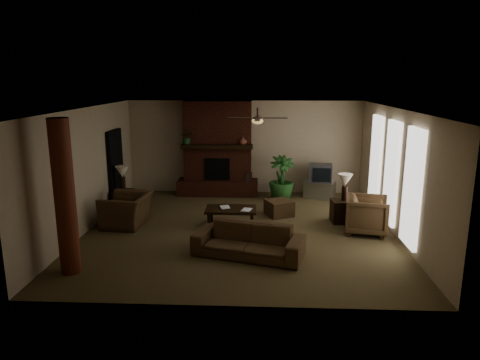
{
  "coord_description": "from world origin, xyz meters",
  "views": [
    {
      "loc": [
        0.47,
        -9.65,
        3.45
      ],
      "look_at": [
        0.0,
        0.4,
        1.1
      ],
      "focal_mm": 32.78,
      "sensor_mm": 36.0,
      "label": 1
    }
  ],
  "objects_px": {
    "armchair_right": "(367,213)",
    "floor_vase": "(247,181)",
    "sofa": "(248,236)",
    "lamp_right": "(345,182)",
    "lamp_left": "(122,173)",
    "ottoman": "(279,208)",
    "log_column": "(65,198)",
    "tv_stand": "(320,190)",
    "armchair_left": "(127,205)",
    "side_table_right": "(342,211)",
    "coffee_table": "(231,211)",
    "side_table_left": "(124,200)",
    "floor_plant": "(281,188)"
  },
  "relations": [
    {
      "from": "side_table_left",
      "to": "lamp_right",
      "type": "bearing_deg",
      "value": -6.86
    },
    {
      "from": "floor_vase",
      "to": "side_table_right",
      "type": "height_order",
      "value": "floor_vase"
    },
    {
      "from": "sofa",
      "to": "coffee_table",
      "type": "xyz_separation_m",
      "value": [
        -0.47,
        1.81,
        -0.05
      ]
    },
    {
      "from": "armchair_right",
      "to": "floor_vase",
      "type": "height_order",
      "value": "armchair_right"
    },
    {
      "from": "armchair_left",
      "to": "lamp_right",
      "type": "relative_size",
      "value": 1.77
    },
    {
      "from": "lamp_left",
      "to": "ottoman",
      "type": "bearing_deg",
      "value": -3.97
    },
    {
      "from": "side_table_right",
      "to": "tv_stand",
      "type": "bearing_deg",
      "value": 96.59
    },
    {
      "from": "coffee_table",
      "to": "lamp_left",
      "type": "xyz_separation_m",
      "value": [
        -2.94,
        1.12,
        0.63
      ]
    },
    {
      "from": "log_column",
      "to": "lamp_left",
      "type": "distance_m",
      "value": 3.86
    },
    {
      "from": "floor_vase",
      "to": "lamp_right",
      "type": "bearing_deg",
      "value": -44.64
    },
    {
      "from": "armchair_right",
      "to": "side_table_right",
      "type": "relative_size",
      "value": 1.69
    },
    {
      "from": "armchair_left",
      "to": "side_table_right",
      "type": "height_order",
      "value": "armchair_left"
    },
    {
      "from": "armchair_right",
      "to": "armchair_left",
      "type": "bearing_deg",
      "value": 99.28
    },
    {
      "from": "armchair_right",
      "to": "log_column",
      "type": "bearing_deg",
      "value": 123.98
    },
    {
      "from": "sofa",
      "to": "lamp_left",
      "type": "height_order",
      "value": "lamp_left"
    },
    {
      "from": "tv_stand",
      "to": "lamp_right",
      "type": "xyz_separation_m",
      "value": [
        0.3,
        -2.17,
        0.75
      ]
    },
    {
      "from": "armchair_right",
      "to": "lamp_right",
      "type": "distance_m",
      "value": 1.02
    },
    {
      "from": "coffee_table",
      "to": "lamp_left",
      "type": "distance_m",
      "value": 3.21
    },
    {
      "from": "sofa",
      "to": "floor_vase",
      "type": "bearing_deg",
      "value": 108.26
    },
    {
      "from": "armchair_left",
      "to": "armchair_right",
      "type": "height_order",
      "value": "armchair_left"
    },
    {
      "from": "floor_vase",
      "to": "side_table_left",
      "type": "distance_m",
      "value": 3.66
    },
    {
      "from": "lamp_left",
      "to": "side_table_right",
      "type": "bearing_deg",
      "value": -7.44
    },
    {
      "from": "lamp_left",
      "to": "lamp_right",
      "type": "bearing_deg",
      "value": -7.1
    },
    {
      "from": "log_column",
      "to": "sofa",
      "type": "distance_m",
      "value": 3.47
    },
    {
      "from": "floor_vase",
      "to": "floor_plant",
      "type": "distance_m",
      "value": 1.16
    },
    {
      "from": "log_column",
      "to": "armchair_right",
      "type": "bearing_deg",
      "value": 21.87
    },
    {
      "from": "log_column",
      "to": "tv_stand",
      "type": "xyz_separation_m",
      "value": [
        5.18,
        5.3,
        -1.15
      ]
    },
    {
      "from": "log_column",
      "to": "side_table_right",
      "type": "relative_size",
      "value": 5.09
    },
    {
      "from": "sofa",
      "to": "lamp_right",
      "type": "bearing_deg",
      "value": 60.47
    },
    {
      "from": "floor_vase",
      "to": "side_table_left",
      "type": "xyz_separation_m",
      "value": [
        -3.22,
        -1.74,
        -0.16
      ]
    },
    {
      "from": "log_column",
      "to": "side_table_right",
      "type": "distance_m",
      "value": 6.35
    },
    {
      "from": "ottoman",
      "to": "floor_vase",
      "type": "relative_size",
      "value": 0.78
    },
    {
      "from": "armchair_right",
      "to": "lamp_left",
      "type": "height_order",
      "value": "lamp_left"
    },
    {
      "from": "log_column",
      "to": "floor_plant",
      "type": "xyz_separation_m",
      "value": [
        4.04,
        5.01,
        -1.04
      ]
    },
    {
      "from": "lamp_left",
      "to": "coffee_table",
      "type": "bearing_deg",
      "value": -20.95
    },
    {
      "from": "sofa",
      "to": "lamp_right",
      "type": "height_order",
      "value": "lamp_right"
    },
    {
      "from": "armchair_left",
      "to": "lamp_left",
      "type": "bearing_deg",
      "value": -154.77
    },
    {
      "from": "tv_stand",
      "to": "sofa",
      "type": "bearing_deg",
      "value": -92.06
    },
    {
      "from": "armchair_left",
      "to": "floor_vase",
      "type": "relative_size",
      "value": 1.49
    },
    {
      "from": "log_column",
      "to": "sofa",
      "type": "xyz_separation_m",
      "value": [
        3.21,
        0.89,
        -0.98
      ]
    },
    {
      "from": "floor_vase",
      "to": "lamp_right",
      "type": "distance_m",
      "value": 3.5
    },
    {
      "from": "floor_vase",
      "to": "lamp_right",
      "type": "xyz_separation_m",
      "value": [
        2.46,
        -2.43,
        0.57
      ]
    },
    {
      "from": "log_column",
      "to": "coffee_table",
      "type": "relative_size",
      "value": 2.33
    },
    {
      "from": "coffee_table",
      "to": "armchair_left",
      "type": "bearing_deg",
      "value": -178.18
    },
    {
      "from": "sofa",
      "to": "tv_stand",
      "type": "xyz_separation_m",
      "value": [
        1.97,
        4.4,
        -0.17
      ]
    },
    {
      "from": "log_column",
      "to": "tv_stand",
      "type": "bearing_deg",
      "value": 45.66
    },
    {
      "from": "lamp_left",
      "to": "armchair_left",
      "type": "bearing_deg",
      "value": -69.49
    },
    {
      "from": "sofa",
      "to": "lamp_left",
      "type": "bearing_deg",
      "value": 155.19
    },
    {
      "from": "tv_stand",
      "to": "side_table_right",
      "type": "bearing_deg",
      "value": -61.36
    },
    {
      "from": "ottoman",
      "to": "side_table_left",
      "type": "distance_m",
      "value": 4.13
    }
  ]
}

